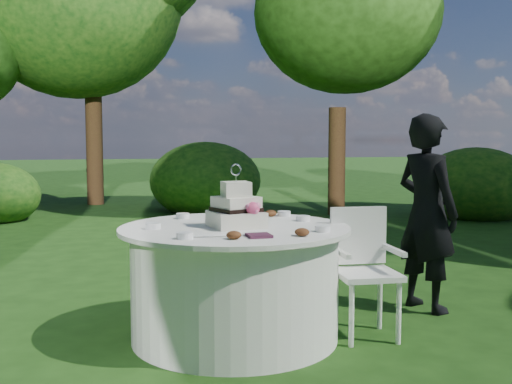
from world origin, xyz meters
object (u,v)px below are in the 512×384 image
at_px(napkins, 259,236).
at_px(table, 235,282).
at_px(guest, 427,213).
at_px(cake, 237,210).
at_px(chair, 363,261).

bearing_deg(napkins, table, 94.91).
relative_size(napkins, guest, 0.09).
xyz_separation_m(guest, cake, (-1.62, -0.31, 0.10)).
relative_size(guest, cake, 3.62).
relative_size(napkins, chair, 0.16).
bearing_deg(cake, napkins, -85.61).
distance_m(table, cake, 0.50).
xyz_separation_m(table, chair, (0.88, -0.16, 0.13)).
relative_size(table, cake, 3.62).
height_order(guest, table, guest).
bearing_deg(cake, guest, 10.84).
relative_size(cake, chair, 0.49).
bearing_deg(guest, chair, 103.31).
distance_m(table, chair, 0.90).
height_order(guest, cake, guest).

